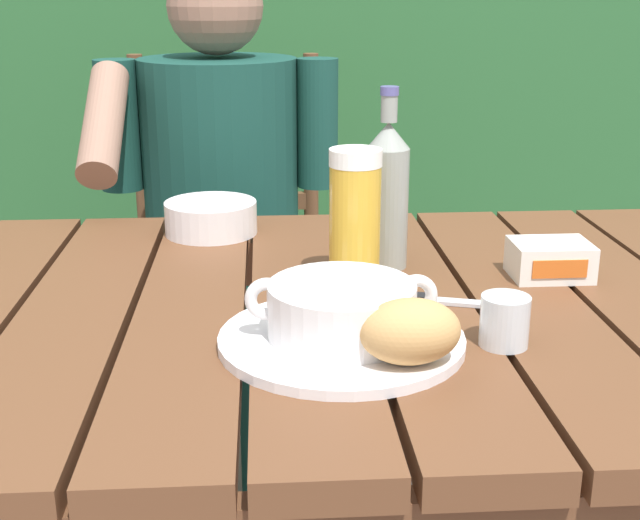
% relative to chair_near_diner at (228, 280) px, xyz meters
% --- Properties ---
extents(dining_table, '(1.31, 0.85, 0.75)m').
position_rel_chair_near_diner_xyz_m(dining_table, '(0.14, -0.87, 0.18)').
color(dining_table, brown).
rests_on(dining_table, ground_plane).
extents(hedge_backdrop, '(3.50, 0.80, 2.25)m').
position_rel_chair_near_diner_xyz_m(hedge_backdrop, '(0.02, 0.89, 0.39)').
color(hedge_backdrop, '#295E30').
rests_on(hedge_backdrop, ground_plane).
extents(chair_near_diner, '(0.45, 0.43, 0.99)m').
position_rel_chair_near_diner_xyz_m(chair_near_diner, '(0.00, 0.00, 0.00)').
color(chair_near_diner, brown).
rests_on(chair_near_diner, ground_plane).
extents(person_eating, '(0.48, 0.47, 1.21)m').
position_rel_chair_near_diner_xyz_m(person_eating, '(-0.00, -0.20, 0.24)').
color(person_eating, '#164037').
rests_on(person_eating, ground_plane).
extents(serving_plate, '(0.28, 0.28, 0.01)m').
position_rel_chair_near_diner_xyz_m(serving_plate, '(0.17, -1.01, 0.28)').
color(serving_plate, white).
rests_on(serving_plate, dining_table).
extents(soup_bowl, '(0.22, 0.17, 0.07)m').
position_rel_chair_near_diner_xyz_m(soup_bowl, '(0.17, -1.01, 0.32)').
color(soup_bowl, white).
rests_on(soup_bowl, serving_plate).
extents(bread_roll, '(0.12, 0.09, 0.07)m').
position_rel_chair_near_diner_xyz_m(bread_roll, '(0.24, -1.09, 0.32)').
color(bread_roll, tan).
rests_on(bread_roll, serving_plate).
extents(beer_glass, '(0.07, 0.07, 0.19)m').
position_rel_chair_near_diner_xyz_m(beer_glass, '(0.21, -0.81, 0.37)').
color(beer_glass, gold).
rests_on(beer_glass, dining_table).
extents(beer_bottle, '(0.06, 0.06, 0.26)m').
position_rel_chair_near_diner_xyz_m(beer_bottle, '(0.26, -0.73, 0.38)').
color(beer_bottle, gray).
rests_on(beer_bottle, dining_table).
extents(water_glass_small, '(0.06, 0.06, 0.06)m').
position_rel_chair_near_diner_xyz_m(water_glass_small, '(0.36, -1.03, 0.30)').
color(water_glass_small, silver).
rests_on(water_glass_small, dining_table).
extents(butter_tub, '(0.11, 0.08, 0.05)m').
position_rel_chair_near_diner_xyz_m(butter_tub, '(0.49, -0.80, 0.30)').
color(butter_tub, white).
rests_on(butter_tub, dining_table).
extents(table_knife, '(0.16, 0.06, 0.01)m').
position_rel_chair_near_diner_xyz_m(table_knife, '(0.30, -0.89, 0.28)').
color(table_knife, silver).
rests_on(table_knife, dining_table).
extents(diner_bowl, '(0.15, 0.15, 0.05)m').
position_rel_chair_near_diner_xyz_m(diner_bowl, '(-0.00, -0.54, 0.30)').
color(diner_bowl, white).
rests_on(diner_bowl, dining_table).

